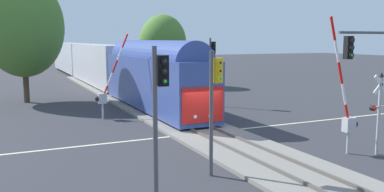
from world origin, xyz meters
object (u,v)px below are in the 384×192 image
at_px(commuter_train, 99,63).
at_px(traffic_signal_median, 215,93).
at_px(traffic_signal_near_right, 384,61).
at_px(traffic_signal_far_side, 212,61).
at_px(crossing_signal_mast, 380,105).
at_px(crossing_gate_near, 347,112).
at_px(elm_centre_background, 163,43).
at_px(traffic_signal_near_left, 159,101).
at_px(crossing_gate_far, 105,91).
at_px(oak_behind_train, 23,27).

distance_m(commuter_train, traffic_signal_median, 35.19).
height_order(traffic_signal_near_right, traffic_signal_far_side, traffic_signal_near_right).
relative_size(crossing_signal_mast, traffic_signal_median, 0.78).
relative_size(crossing_gate_near, traffic_signal_far_side, 1.17).
distance_m(traffic_signal_far_side, elm_centre_background, 16.19).
height_order(traffic_signal_near_left, traffic_signal_near_right, traffic_signal_near_right).
bearing_deg(traffic_signal_far_side, traffic_signal_near_left, -122.29).
height_order(commuter_train, crossing_signal_mast, commuter_train).
relative_size(traffic_signal_near_left, elm_centre_background, 0.63).
height_order(commuter_train, crossing_gate_far, crossing_gate_far).
distance_m(crossing_signal_mast, crossing_gate_far, 17.63).
bearing_deg(traffic_signal_median, commuter_train, 85.07).
distance_m(crossing_gate_near, traffic_signal_far_side, 15.88).
relative_size(traffic_signal_median, elm_centre_background, 0.60).
xyz_separation_m(commuter_train, crossing_gate_near, (4.28, -34.95, -0.67)).
bearing_deg(crossing_signal_mast, traffic_signal_far_side, 91.54).
relative_size(traffic_signal_median, oak_behind_train, 0.46).
bearing_deg(crossing_gate_far, crossing_gate_near, -58.42).
relative_size(crossing_gate_far, traffic_signal_median, 1.16).
xyz_separation_m(crossing_gate_far, traffic_signal_near_left, (-1.90, -16.02, 1.65)).
distance_m(crossing_gate_far, oak_behind_train, 12.31).
bearing_deg(elm_centre_background, traffic_signal_near_right, -93.20).
xyz_separation_m(traffic_signal_median, oak_behind_train, (-5.80, 24.40, 3.20)).
bearing_deg(traffic_signal_median, traffic_signal_far_side, 62.71).
xyz_separation_m(commuter_train, elm_centre_background, (6.97, -3.16, 2.38)).
bearing_deg(elm_centre_background, traffic_signal_median, -107.39).
bearing_deg(oak_behind_train, crossing_signal_mast, -60.05).
relative_size(crossing_gate_far, elm_centre_background, 0.70).
distance_m(commuter_train, elm_centre_background, 8.01).
relative_size(commuter_train, traffic_signal_near_left, 11.17).
bearing_deg(commuter_train, traffic_signal_median, -94.93).
xyz_separation_m(crossing_gate_near, oak_behind_train, (-13.10, 24.30, 4.56)).
relative_size(crossing_gate_near, crossing_gate_far, 1.11).
relative_size(crossing_gate_far, traffic_signal_near_right, 0.97).
xyz_separation_m(crossing_signal_mast, oak_behind_train, (-14.42, 25.03, 4.19)).
xyz_separation_m(traffic_signal_near_left, traffic_signal_median, (3.13, 2.04, -0.15)).
relative_size(crossing_gate_far, traffic_signal_near_left, 1.11).
height_order(crossing_gate_near, crossing_gate_far, crossing_gate_near).
xyz_separation_m(traffic_signal_near_left, oak_behind_train, (-2.67, 26.44, 3.04)).
bearing_deg(commuter_train, crossing_gate_near, -83.01).
height_order(crossing_gate_far, traffic_signal_near_right, traffic_signal_near_right).
distance_m(commuter_train, traffic_signal_near_left, 37.61).
bearing_deg(commuter_train, oak_behind_train, -129.63).
bearing_deg(traffic_signal_near_right, crossing_gate_far, 121.91).
distance_m(crossing_gate_near, traffic_signal_median, 7.43).
bearing_deg(traffic_signal_median, traffic_signal_near_right, -7.48).
xyz_separation_m(traffic_signal_near_left, traffic_signal_near_right, (11.28, 0.97, 1.00)).
bearing_deg(traffic_signal_far_side, crossing_gate_near, -93.19).
bearing_deg(traffic_signal_near_left, crossing_signal_mast, 6.84).
bearing_deg(traffic_signal_median, crossing_signal_mast, -4.17).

